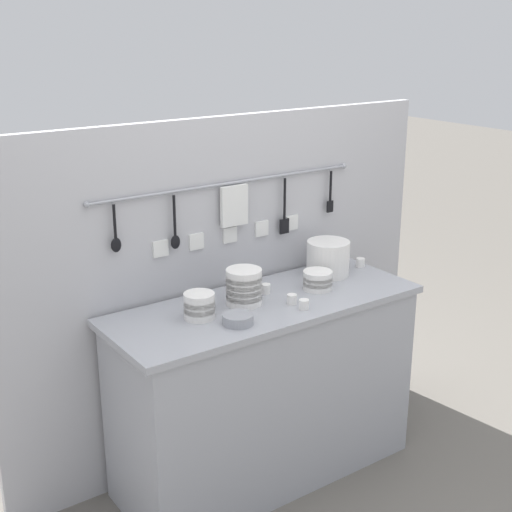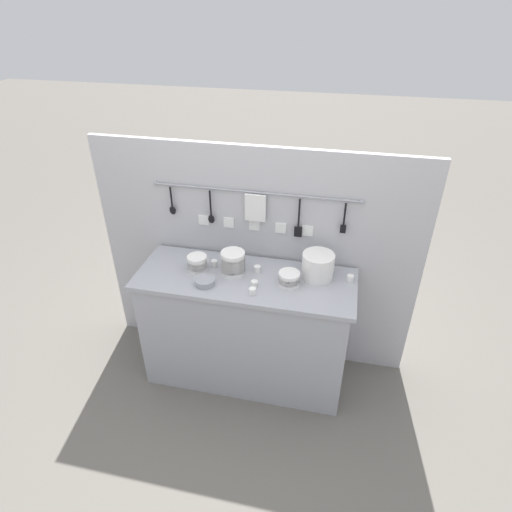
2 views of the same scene
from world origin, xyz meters
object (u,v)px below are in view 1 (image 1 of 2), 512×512
object	(u,v)px
bowl_stack_short_front	(318,280)
cup_back_right	(360,262)
cup_beside_plates	(266,289)
plate_stack	(328,258)
bowl_stack_wide_centre	(244,287)
bowl_stack_back_corner	(199,306)
steel_mixing_bowl	(238,319)
cup_edge_far	(292,299)
cup_centre	(209,303)
cup_front_left	(304,304)

from	to	relation	value
bowl_stack_short_front	cup_back_right	world-z (taller)	bowl_stack_short_front
bowl_stack_short_front	cup_beside_plates	bearing A→B (deg)	157.36
plate_stack	bowl_stack_wide_centre	bearing A→B (deg)	-172.06
bowl_stack_wide_centre	bowl_stack_back_corner	xyz separation A→B (m)	(-0.23, -0.02, -0.02)
bowl_stack_wide_centre	steel_mixing_bowl	distance (m)	0.22
bowl_stack_wide_centre	bowl_stack_back_corner	bearing A→B (deg)	-174.71
cup_back_right	bowl_stack_short_front	bearing A→B (deg)	-162.73
cup_edge_far	cup_centre	size ratio (longest dim) A/B	1.00
bowl_stack_wide_centre	steel_mixing_bowl	xyz separation A→B (m)	(-0.14, -0.16, -0.06)
cup_edge_far	cup_front_left	size ratio (longest dim) A/B	1.00
cup_edge_far	cup_back_right	xyz separation A→B (m)	(0.57, 0.19, 0.00)
cup_beside_plates	cup_edge_far	bearing A→B (deg)	-83.86
plate_stack	cup_edge_far	bearing A→B (deg)	-152.09
steel_mixing_bowl	cup_edge_far	distance (m)	0.30
bowl_stack_short_front	steel_mixing_bowl	bearing A→B (deg)	-167.32
bowl_stack_back_corner	cup_centre	xyz separation A→B (m)	(0.09, 0.07, -0.03)
steel_mixing_bowl	cup_beside_plates	world-z (taller)	cup_beside_plates
bowl_stack_back_corner	cup_front_left	xyz separation A→B (m)	(0.40, -0.17, -0.03)
bowl_stack_wide_centre	cup_back_right	distance (m)	0.74
cup_centre	cup_edge_far	bearing A→B (deg)	-28.50
steel_mixing_bowl	cup_edge_far	xyz separation A→B (m)	(0.30, 0.04, 0.00)
cup_beside_plates	plate_stack	bearing A→B (deg)	4.11
bowl_stack_short_front	steel_mixing_bowl	size ratio (longest dim) A/B	1.07
bowl_stack_back_corner	bowl_stack_short_front	xyz separation A→B (m)	(0.60, -0.02, -0.01)
cup_front_left	bowl_stack_wide_centre	bearing A→B (deg)	131.26
cup_centre	bowl_stack_wide_centre	bearing A→B (deg)	-18.70
bowl_stack_short_front	bowl_stack_back_corner	bearing A→B (deg)	177.72
bowl_stack_short_front	cup_edge_far	size ratio (longest dim) A/B	3.09
bowl_stack_wide_centre	cup_front_left	distance (m)	0.26
cup_front_left	bowl_stack_back_corner	bearing A→B (deg)	156.82
cup_centre	cup_back_right	bearing A→B (deg)	1.34
steel_mixing_bowl	cup_centre	bearing A→B (deg)	91.12
bowl_stack_back_corner	bowl_stack_short_front	distance (m)	0.60
bowl_stack_back_corner	cup_beside_plates	xyz separation A→B (m)	(0.38, 0.07, -0.03)
cup_back_right	cup_beside_plates	world-z (taller)	same
plate_stack	bowl_stack_short_front	bearing A→B (deg)	-143.59
bowl_stack_short_front	cup_beside_plates	distance (m)	0.24
plate_stack	cup_front_left	xyz separation A→B (m)	(-0.36, -0.27, -0.06)
bowl_stack_wide_centre	steel_mixing_bowl	world-z (taller)	bowl_stack_wide_centre
bowl_stack_wide_centre	plate_stack	bearing A→B (deg)	7.94
steel_mixing_bowl	cup_back_right	bearing A→B (deg)	14.63
bowl_stack_wide_centre	steel_mixing_bowl	size ratio (longest dim) A/B	1.26
bowl_stack_back_corner	bowl_stack_short_front	size ratio (longest dim) A/B	0.96
plate_stack	cup_back_right	bearing A→B (deg)	-1.40
bowl_stack_wide_centre	cup_front_left	world-z (taller)	bowl_stack_wide_centre
bowl_stack_wide_centre	steel_mixing_bowl	bearing A→B (deg)	-131.01
plate_stack	cup_beside_plates	world-z (taller)	plate_stack
bowl_stack_short_front	cup_centre	world-z (taller)	bowl_stack_short_front
steel_mixing_bowl	cup_beside_plates	xyz separation A→B (m)	(0.28, 0.20, 0.00)
cup_beside_plates	bowl_stack_back_corner	bearing A→B (deg)	-169.87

